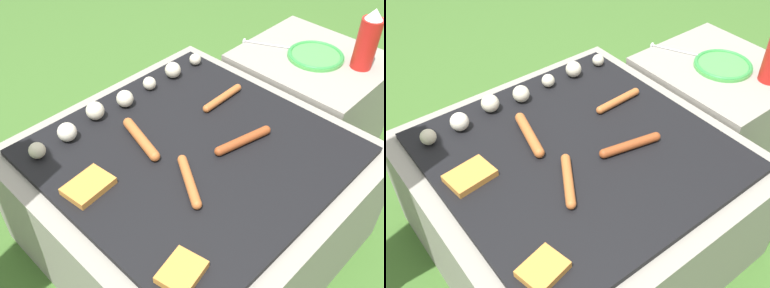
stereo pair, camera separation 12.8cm
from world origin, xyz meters
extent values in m
plane|color=#3D6628|center=(0.00, 0.00, 0.00)|extent=(14.00, 14.00, 0.00)
cube|color=gray|center=(0.00, 0.00, 0.19)|extent=(0.89, 0.89, 0.38)
cube|color=black|center=(0.00, 0.00, 0.39)|extent=(0.78, 0.78, 0.02)
cube|color=gray|center=(0.69, 0.03, 0.20)|extent=(0.46, 0.52, 0.40)
cylinder|color=#93421E|center=(0.12, -0.09, 0.42)|extent=(0.17, 0.06, 0.03)
sphere|color=#93421E|center=(0.20, -0.11, 0.42)|extent=(0.03, 0.03, 0.03)
sphere|color=#93421E|center=(0.04, -0.07, 0.42)|extent=(0.03, 0.03, 0.03)
cylinder|color=#B7602D|center=(-0.10, -0.09, 0.42)|extent=(0.11, 0.16, 0.03)
sphere|color=#B7602D|center=(-0.06, -0.02, 0.42)|extent=(0.03, 0.03, 0.03)
sphere|color=#B7602D|center=(-0.15, -0.16, 0.42)|extent=(0.03, 0.03, 0.03)
cylinder|color=#B7602D|center=(0.24, 0.09, 0.42)|extent=(0.16, 0.03, 0.02)
sphere|color=#B7602D|center=(0.32, 0.10, 0.42)|extent=(0.02, 0.02, 0.02)
sphere|color=#B7602D|center=(0.16, 0.09, 0.42)|extent=(0.02, 0.02, 0.02)
cylinder|color=#B7602D|center=(-0.08, 0.13, 0.42)|extent=(0.07, 0.18, 0.03)
sphere|color=#B7602D|center=(-0.11, 0.04, 0.42)|extent=(0.03, 0.03, 0.03)
sphere|color=#B7602D|center=(-0.06, 0.21, 0.42)|extent=(0.03, 0.03, 0.03)
cube|color=#D18438|center=(-0.30, 0.09, 0.41)|extent=(0.13, 0.10, 0.02)
cube|color=#D18438|center=(-0.31, -0.27, 0.41)|extent=(0.12, 0.10, 0.02)
sphere|color=beige|center=(-0.33, 0.29, 0.43)|extent=(0.05, 0.05, 0.05)
sphere|color=silver|center=(-0.22, 0.29, 0.43)|extent=(0.06, 0.06, 0.06)
sphere|color=beige|center=(-0.11, 0.32, 0.43)|extent=(0.06, 0.06, 0.06)
sphere|color=beige|center=(0.00, 0.30, 0.43)|extent=(0.06, 0.06, 0.06)
sphere|color=beige|center=(0.12, 0.32, 0.43)|extent=(0.04, 0.04, 0.04)
sphere|color=beige|center=(0.22, 0.31, 0.43)|extent=(0.06, 0.06, 0.06)
sphere|color=beige|center=(0.34, 0.31, 0.42)|extent=(0.04, 0.04, 0.04)
cylinder|color=#4CB24C|center=(0.69, 0.03, 0.41)|extent=(0.21, 0.21, 0.01)
torus|color=#338C3F|center=(0.69, 0.03, 0.41)|extent=(0.21, 0.21, 0.01)
cylinder|color=silver|center=(0.64, 0.21, 0.41)|extent=(0.09, 0.17, 0.01)
cube|color=silver|center=(0.59, 0.29, 0.41)|extent=(0.03, 0.02, 0.01)
camera|label=1|loc=(-0.68, -0.67, 1.28)|focal=42.00mm
camera|label=2|loc=(-0.59, -0.76, 1.28)|focal=42.00mm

